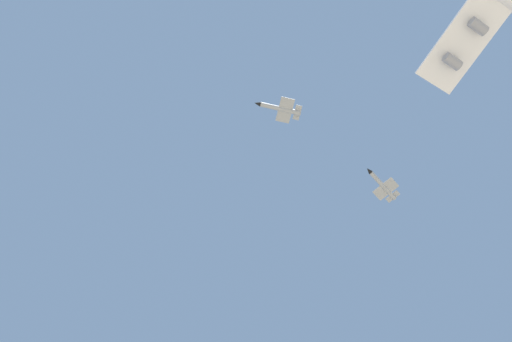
# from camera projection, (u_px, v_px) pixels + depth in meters

# --- Properties ---
(chase_jet_left_wing) EXTENTS (11.92, 13.61, 4.00)m
(chase_jet_left_wing) POSITION_uv_depth(u_px,v_px,m) (280.00, 109.00, 176.90)
(chase_jet_left_wing) COLOR #999EA3
(chase_jet_right_wing) EXTENTS (15.27, 8.93, 4.00)m
(chase_jet_right_wing) POSITION_uv_depth(u_px,v_px,m) (383.00, 185.00, 187.60)
(chase_jet_right_wing) COLOR #999EA3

